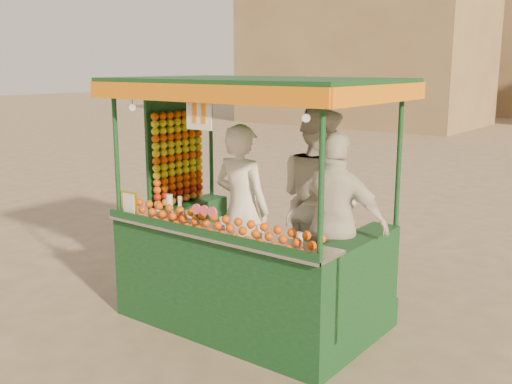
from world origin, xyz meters
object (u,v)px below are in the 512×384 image
Objects in this scene: juice_cart at (241,247)px; vendor_right at (335,224)px; vendor_middle at (319,199)px; vendor_left at (242,209)px.

juice_cart reaches higher than vendor_right.
vendor_left is at bearing 65.17° from vendor_middle.
vendor_left is at bearing 126.39° from juice_cart.
juice_cart is 0.38m from vendor_left.
vendor_left is 1.02m from vendor_right.
juice_cart is 1.59× the size of vendor_right.
vendor_right is (0.93, 0.21, 0.33)m from juice_cart.
vendor_middle reaches higher than vendor_left.
vendor_right is at bearing 156.51° from vendor_middle.
juice_cart is 0.92m from vendor_middle.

